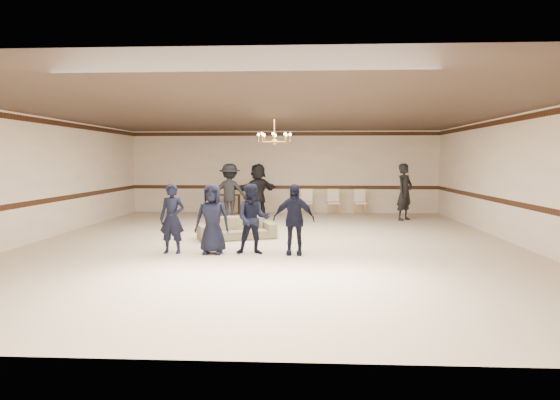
{
  "coord_description": "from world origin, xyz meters",
  "views": [
    {
      "loc": [
        0.81,
        -11.76,
        2.09
      ],
      "look_at": [
        0.23,
        -0.5,
        1.13
      ],
      "focal_mm": 30.68,
      "sensor_mm": 36.0,
      "label": 1
    }
  ],
  "objects": [
    {
      "name": "crown_molding",
      "position": [
        0.0,
        6.99,
        3.08
      ],
      "size": [
        12.0,
        0.02,
        0.14
      ],
      "primitive_type": "cube",
      "color": "#371C10",
      "rests_on": "wall_back"
    },
    {
      "name": "boy_a",
      "position": [
        -2.13,
        -1.37,
        0.78
      ],
      "size": [
        0.6,
        0.42,
        1.56
      ],
      "primitive_type": "imported",
      "rotation": [
        0.0,
        0.0,
        -0.09
      ],
      "color": "black",
      "rests_on": "floor"
    },
    {
      "name": "banquet_chair_mid",
      "position": [
        1.89,
        6.21,
        0.48
      ],
      "size": [
        0.49,
        0.49,
        0.95
      ],
      "primitive_type": null,
      "rotation": [
        0.0,
        0.0,
        0.07
      ],
      "color": "silver",
      "rests_on": "floor"
    },
    {
      "name": "chandelier",
      "position": [
        0.0,
        1.0,
        2.88
      ],
      "size": [
        0.94,
        0.94,
        0.89
      ],
      "primitive_type": null,
      "color": "gold",
      "rests_on": "ceiling"
    },
    {
      "name": "settee",
      "position": [
        -0.97,
        0.62,
        0.29
      ],
      "size": [
        2.15,
        1.46,
        0.58
      ],
      "primitive_type": "imported",
      "rotation": [
        0.0,
        0.0,
        0.37
      ],
      "color": "#77704F",
      "rests_on": "floor"
    },
    {
      "name": "boy_d",
      "position": [
        0.57,
        -1.37,
        0.78
      ],
      "size": [
        0.93,
        0.42,
        1.56
      ],
      "primitive_type": "imported",
      "rotation": [
        0.0,
        0.0,
        -0.04
      ],
      "color": "black",
      "rests_on": "floor"
    },
    {
      "name": "adult_right",
      "position": [
        4.24,
        4.79,
        0.97
      ],
      "size": [
        0.83,
        0.83,
        1.95
      ],
      "primitive_type": "imported",
      "rotation": [
        0.0,
        0.0,
        0.79
      ],
      "color": "black",
      "rests_on": "floor"
    },
    {
      "name": "console_table",
      "position": [
        -2.11,
        6.41,
        0.38
      ],
      "size": [
        0.94,
        0.46,
        0.76
      ],
      "primitive_type": "cube",
      "rotation": [
        0.0,
        0.0,
        0.09
      ],
      "color": "#321D10",
      "rests_on": "floor"
    },
    {
      "name": "chair_rail",
      "position": [
        0.0,
        6.99,
        1.0
      ],
      "size": [
        12.0,
        0.02,
        0.14
      ],
      "primitive_type": "cube",
      "color": "#371C10",
      "rests_on": "wall_back"
    },
    {
      "name": "banquet_chair_right",
      "position": [
        2.89,
        6.21,
        0.48
      ],
      "size": [
        0.48,
        0.48,
        0.95
      ],
      "primitive_type": null,
      "rotation": [
        0.0,
        0.0,
        0.04
      ],
      "color": "silver",
      "rests_on": "floor"
    },
    {
      "name": "boy_c",
      "position": [
        -0.33,
        -1.37,
        0.78
      ],
      "size": [
        0.79,
        0.64,
        1.56
      ],
      "primitive_type": "imported",
      "rotation": [
        0.0,
        0.0,
        0.07
      ],
      "color": "black",
      "rests_on": "floor"
    },
    {
      "name": "adult_mid",
      "position": [
        -0.86,
        5.19,
        0.97
      ],
      "size": [
        1.73,
        1.64,
        1.95
      ],
      "primitive_type": "imported",
      "rotation": [
        0.0,
        0.0,
        3.87
      ],
      "color": "black",
      "rests_on": "floor"
    },
    {
      "name": "adult_left",
      "position": [
        -1.76,
        4.49,
        0.97
      ],
      "size": [
        1.3,
        0.79,
        1.95
      ],
      "primitive_type": "imported",
      "rotation": [
        0.0,
        0.0,
        3.08
      ],
      "color": "black",
      "rests_on": "floor"
    },
    {
      "name": "boy_b",
      "position": [
        -1.23,
        -1.37,
        0.78
      ],
      "size": [
        0.77,
        0.52,
        1.56
      ],
      "primitive_type": "imported",
      "rotation": [
        0.0,
        0.0,
        -0.03
      ],
      "color": "black",
      "rests_on": "floor"
    },
    {
      "name": "room",
      "position": [
        0.0,
        0.0,
        1.6
      ],
      "size": [
        12.01,
        14.01,
        3.21
      ],
      "color": "#BFAC93",
      "rests_on": "ground"
    },
    {
      "name": "banquet_chair_left",
      "position": [
        0.89,
        6.21,
        0.48
      ],
      "size": [
        0.5,
        0.5,
        0.95
      ],
      "primitive_type": null,
      "rotation": [
        0.0,
        0.0,
        -0.09
      ],
      "color": "silver",
      "rests_on": "floor"
    }
  ]
}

